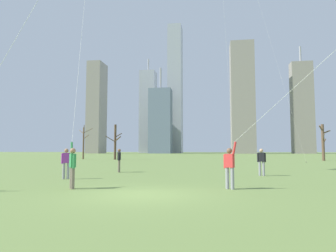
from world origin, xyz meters
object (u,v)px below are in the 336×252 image
bystander_far_off_by_trees (262,161)px  bare_tree_rightmost (115,141)px  kite_flyer_foreground_left_pink (312,88)px  bystander_strolling_midfield (66,162)px  bystander_watching_nearby (119,159)px  kite_flyer_midfield_right_teal (80,73)px  bare_tree_far_right_edge (84,141)px  bare_tree_center (323,141)px

bystander_far_off_by_trees → bare_tree_rightmost: bare_tree_rightmost is taller
kite_flyer_foreground_left_pink → bystander_far_off_by_trees: kite_flyer_foreground_left_pink is taller
bystander_strolling_midfield → bystander_watching_nearby: size_ratio=1.00×
kite_flyer_midfield_right_teal → bare_tree_far_right_edge: kite_flyer_midfield_right_teal is taller
kite_flyer_foreground_left_pink → bystander_far_off_by_trees: size_ratio=8.46×
kite_flyer_foreground_left_pink → bare_tree_far_right_edge: 44.55m
kite_flyer_foreground_left_pink → bare_tree_rightmost: (-19.00, 35.84, -0.66)m
kite_flyer_foreground_left_pink → bystander_strolling_midfield: (-11.10, 4.41, -2.72)m
kite_flyer_foreground_left_pink → bystander_strolling_midfield: 12.25m
bystander_far_off_by_trees → bare_tree_center: bare_tree_center is taller
kite_flyer_midfield_right_teal → bystander_watching_nearby: 7.96m
bystander_strolling_midfield → bystander_far_off_by_trees: bearing=18.8°
bystander_watching_nearby → bystander_far_off_by_trees: same height
bystander_strolling_midfield → bystander_far_off_by_trees: 11.20m
bare_tree_rightmost → bystander_strolling_midfield: bearing=-75.9°
kite_flyer_midfield_right_teal → bare_tree_center: 39.05m
bystander_watching_nearby → bare_tree_far_right_edge: size_ratio=0.29×
bare_tree_far_right_edge → bare_tree_center: (37.16, -1.90, -0.17)m
bystander_watching_nearby → bare_tree_rightmost: bare_tree_rightmost is taller
bare_tree_far_right_edge → bare_tree_rightmost: size_ratio=1.00×
kite_flyer_midfield_right_teal → bystander_strolling_midfield: kite_flyer_midfield_right_teal is taller
kite_flyer_midfield_right_teal → bare_tree_center: bearing=55.7°
bystander_strolling_midfield → bystander_far_off_by_trees: (10.60, 3.60, 0.00)m
kite_flyer_foreground_left_pink → bystander_far_off_by_trees: 8.47m
kite_flyer_midfield_right_teal → bare_tree_far_right_edge: bearing=114.0°
kite_flyer_foreground_left_pink → bystander_strolling_midfield: size_ratio=8.46×
bystander_far_off_by_trees → bare_tree_far_right_edge: 37.91m
kite_flyer_midfield_right_teal → bare_tree_rightmost: bearing=105.7°
kite_flyer_midfield_right_teal → bystander_strolling_midfield: bearing=131.3°
bystander_strolling_midfield → bare_tree_center: (23.34, 30.62, 1.88)m
bystander_watching_nearby → bare_tree_center: (22.06, 25.54, 1.88)m
kite_flyer_midfield_right_teal → bystander_far_off_by_trees: size_ratio=10.85×
bare_tree_center → kite_flyer_midfield_right_teal: bearing=-124.3°
kite_flyer_foreground_left_pink → bystander_watching_nearby: bearing=136.0°
bystander_far_off_by_trees → bystander_strolling_midfield: bearing=-161.2°
bystander_far_off_by_trees → bare_tree_far_right_edge: size_ratio=0.29×
bare_tree_far_right_edge → bare_tree_rightmost: (5.92, -1.09, 0.01)m
kite_flyer_foreground_left_pink → kite_flyer_midfield_right_teal: (-9.70, 2.81, 1.61)m
kite_flyer_midfield_right_teal → bare_tree_rightmost: size_ratio=3.11×
kite_flyer_midfield_right_teal → bare_tree_rightmost: 34.39m
bystander_far_off_by_trees → kite_flyer_midfield_right_teal: bearing=-150.5°
bystander_strolling_midfield → bare_tree_rightmost: size_ratio=0.29×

